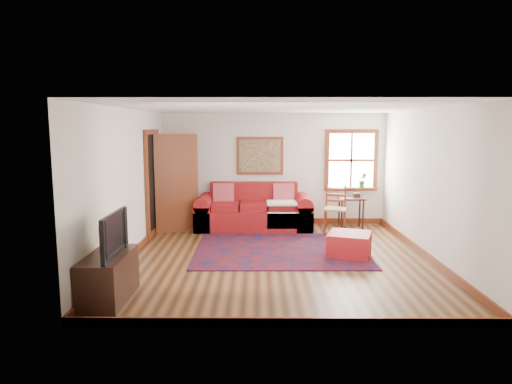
{
  "coord_description": "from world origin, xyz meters",
  "views": [
    {
      "loc": [
        -0.33,
        -7.5,
        2.21
      ],
      "look_at": [
        -0.38,
        0.6,
        1.04
      ],
      "focal_mm": 32.0,
      "sensor_mm": 36.0,
      "label": 1
    }
  ],
  "objects_px": {
    "red_leather_sofa": "(254,213)",
    "side_table": "(351,203)",
    "red_ottoman": "(349,244)",
    "ladder_back_chair": "(335,207)",
    "media_cabinet": "(109,278)"
  },
  "relations": [
    {
      "from": "red_leather_sofa",
      "to": "ladder_back_chair",
      "type": "xyz_separation_m",
      "value": [
        1.72,
        -0.32,
        0.21
      ]
    },
    {
      "from": "red_ottoman",
      "to": "side_table",
      "type": "bearing_deg",
      "value": 96.64
    },
    {
      "from": "red_leather_sofa",
      "to": "side_table",
      "type": "height_order",
      "value": "red_leather_sofa"
    },
    {
      "from": "red_leather_sofa",
      "to": "side_table",
      "type": "relative_size",
      "value": 3.72
    },
    {
      "from": "side_table",
      "to": "ladder_back_chair",
      "type": "relative_size",
      "value": 0.68
    },
    {
      "from": "ladder_back_chair",
      "to": "side_table",
      "type": "bearing_deg",
      "value": 41.75
    },
    {
      "from": "red_leather_sofa",
      "to": "side_table",
      "type": "xyz_separation_m",
      "value": [
        2.13,
        0.04,
        0.22
      ]
    },
    {
      "from": "ladder_back_chair",
      "to": "media_cabinet",
      "type": "height_order",
      "value": "ladder_back_chair"
    },
    {
      "from": "red_ottoman",
      "to": "side_table",
      "type": "relative_size",
      "value": 1.04
    },
    {
      "from": "ladder_back_chair",
      "to": "media_cabinet",
      "type": "distance_m",
      "value": 5.25
    },
    {
      "from": "red_leather_sofa",
      "to": "red_ottoman",
      "type": "distance_m",
      "value": 2.72
    },
    {
      "from": "red_ottoman",
      "to": "ladder_back_chair",
      "type": "xyz_separation_m",
      "value": [
        0.06,
        1.82,
        0.33
      ]
    },
    {
      "from": "red_ottoman",
      "to": "side_table",
      "type": "distance_m",
      "value": 2.26
    },
    {
      "from": "side_table",
      "to": "ladder_back_chair",
      "type": "distance_m",
      "value": 0.55
    },
    {
      "from": "media_cabinet",
      "to": "red_leather_sofa",
      "type": "bearing_deg",
      "value": 66.72
    }
  ]
}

